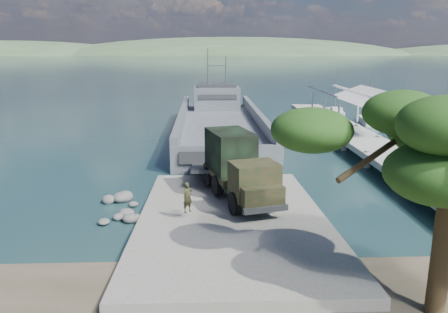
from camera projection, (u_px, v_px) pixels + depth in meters
ground at (231, 216)px, 24.78m from camera, size 1400.00×1400.00×0.00m
boat_ramp at (232, 219)px, 23.75m from camera, size 10.00×18.00×0.50m
shoreline_rocks at (123, 215)px, 25.04m from camera, size 3.20×5.60×0.90m
distant_headlands at (246, 55)px, 569.48m from camera, size 1000.00×240.00×48.00m
pier at (352, 128)px, 43.07m from camera, size 6.40×44.00×6.10m
landing_craft at (220, 129)px, 46.62m from camera, size 8.85×33.78×10.00m
military_truck at (238, 166)px, 26.26m from camera, size 4.48×8.47×3.77m
soldier at (188, 204)px, 22.88m from camera, size 0.71×0.70×1.65m
sailboat_near at (368, 121)px, 54.81m from camera, size 2.41×5.73×6.77m
sailboat_far at (335, 112)px, 62.21m from camera, size 1.99×5.68×6.81m
overhang_tree at (430, 148)px, 14.19m from camera, size 8.46×7.79×7.68m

